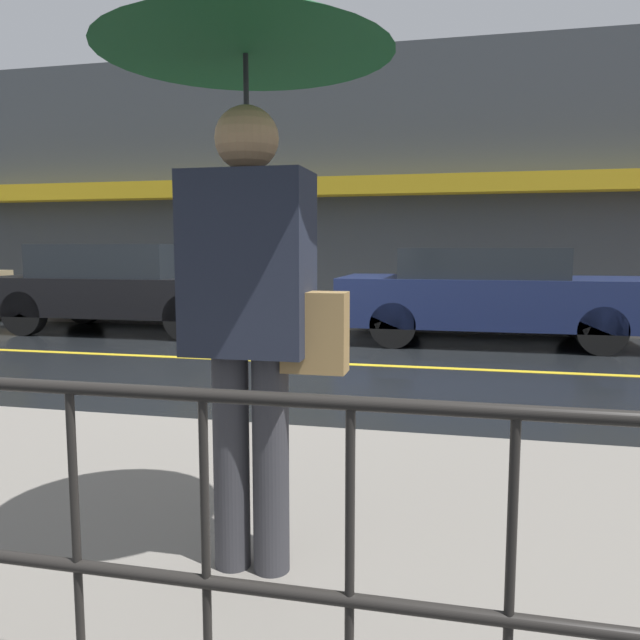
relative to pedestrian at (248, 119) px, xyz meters
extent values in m
plane|color=black|center=(-1.53, 5.06, -1.87)|extent=(80.00, 80.00, 0.00)
cube|color=slate|center=(-1.53, 0.45, -1.80)|extent=(28.00, 3.03, 0.14)
cube|color=slate|center=(-1.53, 9.25, -1.80)|extent=(28.00, 2.17, 0.14)
cube|color=gold|center=(-1.53, 5.06, -1.87)|extent=(25.20, 0.12, 0.01)
cube|color=#383D42|center=(-1.53, 10.49, 0.81)|extent=(28.00, 0.30, 5.36)
cube|color=#B79319|center=(-1.53, 10.06, 0.73)|extent=(16.80, 0.55, 0.35)
cylinder|color=black|center=(-0.22, -0.81, -1.28)|extent=(0.02, 0.02, 0.90)
cylinder|color=black|center=(0.15, -0.81, -1.28)|extent=(0.02, 0.02, 0.90)
cylinder|color=black|center=(0.53, -0.81, -1.28)|extent=(0.02, 0.02, 0.90)
cylinder|color=black|center=(0.90, -0.81, -1.28)|extent=(0.02, 0.02, 0.90)
cylinder|color=#333338|center=(-0.09, 0.00, -1.30)|extent=(0.14, 0.14, 0.86)
cylinder|color=#333338|center=(0.08, 0.00, -1.30)|extent=(0.14, 0.14, 0.86)
cube|color=#232838|center=(-0.01, 0.00, -0.53)|extent=(0.47, 0.28, 0.68)
sphere|color=tan|center=(-0.01, 0.00, -0.07)|extent=(0.24, 0.24, 0.24)
cylinder|color=#262628|center=(-0.01, 0.00, -0.15)|extent=(0.02, 0.02, 0.76)
cone|color=#144723|center=(-0.01, 0.00, 0.35)|extent=(1.08, 1.08, 0.24)
cube|color=#9E7A47|center=(0.25, 0.00, -0.78)|extent=(0.24, 0.12, 0.30)
cube|color=black|center=(-4.63, 7.23, -1.26)|extent=(4.53, 1.87, 0.62)
cube|color=#1E2328|center=(-4.81, 7.23, -0.68)|extent=(2.36, 1.72, 0.53)
cylinder|color=black|center=(-3.22, 8.06, -1.51)|extent=(0.71, 0.22, 0.71)
cylinder|color=black|center=(-3.22, 6.41, -1.51)|extent=(0.71, 0.22, 0.71)
cylinder|color=black|center=(-6.03, 8.06, -1.51)|extent=(0.71, 0.22, 0.71)
cylinder|color=black|center=(-6.03, 6.41, -1.51)|extent=(0.71, 0.22, 0.71)
cube|color=#19234C|center=(1.23, 7.23, -1.25)|extent=(4.40, 1.78, 0.69)
cube|color=#1E2328|center=(1.06, 7.23, -0.69)|extent=(2.29, 1.64, 0.43)
cylinder|color=black|center=(2.60, 8.01, -1.55)|extent=(0.65, 0.22, 0.65)
cylinder|color=black|center=(2.60, 6.45, -1.55)|extent=(0.65, 0.22, 0.65)
cylinder|color=black|center=(-0.13, 8.01, -1.55)|extent=(0.65, 0.22, 0.65)
cylinder|color=black|center=(-0.13, 6.45, -1.55)|extent=(0.65, 0.22, 0.65)
camera|label=1|loc=(0.77, -2.23, -0.47)|focal=35.00mm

